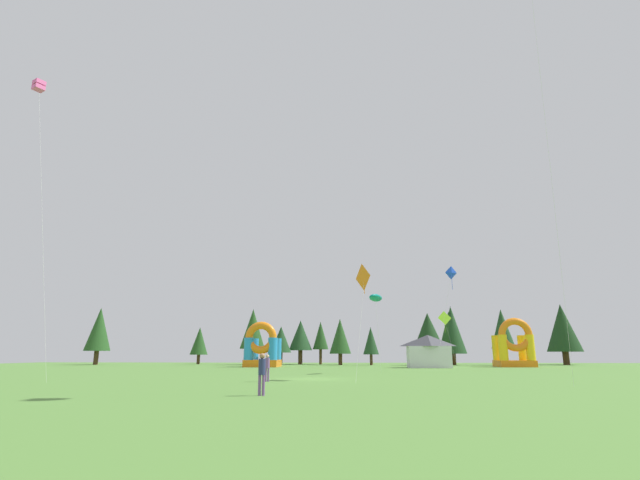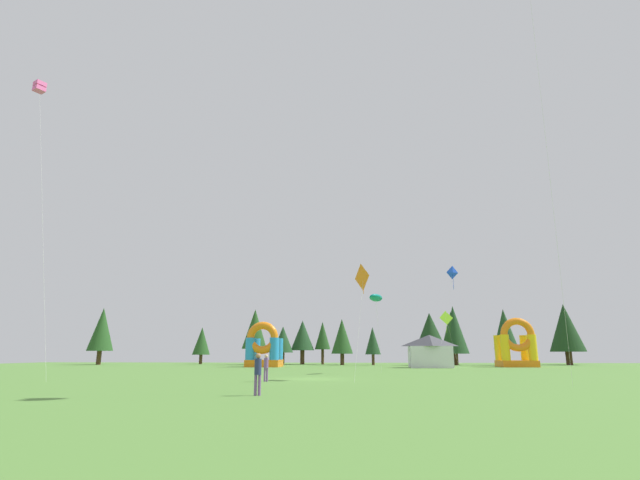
{
  "view_description": "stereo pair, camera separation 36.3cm",
  "coord_description": "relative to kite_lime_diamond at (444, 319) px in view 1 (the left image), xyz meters",
  "views": [
    {
      "loc": [
        2.81,
        -34.86,
        1.78
      ],
      "look_at": [
        0.0,
        6.91,
        11.8
      ],
      "focal_mm": 26.6,
      "sensor_mm": 36.0,
      "label": 1
    },
    {
      "loc": [
        3.17,
        -34.83,
        1.78
      ],
      "look_at": [
        0.0,
        6.91,
        11.8
      ],
      "focal_mm": 26.6,
      "sensor_mm": 36.0,
      "label": 2
    }
  ],
  "objects": [
    {
      "name": "tree_row_9",
      "position": [
        3.38,
        14.06,
        -0.8
      ],
      "size": [
        3.4,
        3.4,
        8.28
      ],
      "color": "#4C331E",
      "rests_on": "ground_plane"
    },
    {
      "name": "kite_orange_diamond",
      "position": [
        -10.99,
        -29.55,
        0.9
      ],
      "size": [
        1.34,
        3.67,
        7.71
      ],
      "color": "orange",
      "rests_on": "ground_plane"
    },
    {
      "name": "kite_teal_parafoil",
      "position": [
        -9.77,
        -19.14,
        0.7
      ],
      "size": [
        1.9,
        2.91,
        7.25
      ],
      "color": "#0C7F7A",
      "rests_on": "ground_plane"
    },
    {
      "name": "tree_row_3",
      "position": [
        -23.53,
        14.11,
        -2.17
      ],
      "size": [
        3.37,
        3.37,
        6.03
      ],
      "color": "#4C331E",
      "rests_on": "ground_plane"
    },
    {
      "name": "tree_row_7",
      "position": [
        -9.13,
        12.57,
        -2.43
      ],
      "size": [
        2.44,
        2.44,
        5.79
      ],
      "color": "#4C331E",
      "rests_on": "ground_plane"
    },
    {
      "name": "tree_row_2",
      "position": [
        -28.08,
        13.57,
        -0.5
      ],
      "size": [
        3.99,
        3.99,
        8.8
      ],
      "color": "#4C331E",
      "rests_on": "ground_plane"
    },
    {
      "name": "tree_row_5",
      "position": [
        -17.3,
        17.01,
        -1.47
      ],
      "size": [
        2.61,
        2.61,
        6.95
      ],
      "color": "#4C331E",
      "rests_on": "ground_plane"
    },
    {
      "name": "tree_row_4",
      "position": [
        -20.61,
        16.44,
        -1.45
      ],
      "size": [
        3.87,
        3.87,
        7.13
      ],
      "color": "#4C331E",
      "rests_on": "ground_plane"
    },
    {
      "name": "person_left_edge",
      "position": [
        -17.51,
        -32.06,
        -5.08
      ],
      "size": [
        0.41,
        0.41,
        1.7
      ],
      "rotation": [
        0.0,
        0.0,
        0.59
      ],
      "color": "#724C8C",
      "rests_on": "ground_plane"
    },
    {
      "name": "person_midfield",
      "position": [
        -15.94,
        -42.31,
        -5.04
      ],
      "size": [
        0.32,
        0.32,
        1.78
      ],
      "rotation": [
        0.0,
        0.0,
        3.18
      ],
      "color": "#724C8C",
      "rests_on": "ground_plane"
    },
    {
      "name": "tree_row_10",
      "position": [
        3.76,
        14.14,
        -0.7
      ],
      "size": [
        4.28,
        4.28,
        9.13
      ],
      "color": "#4C331E",
      "rests_on": "ground_plane"
    },
    {
      "name": "kite_blue_diamond",
      "position": [
        -0.4,
        -8.41,
        4.62
      ],
      "size": [
        2.8,
        1.4,
        11.32
      ],
      "color": "blue",
      "rests_on": "ground_plane"
    },
    {
      "name": "tree_row_11",
      "position": [
        11.32,
        13.27,
        -0.64
      ],
      "size": [
        3.58,
        3.58,
        8.53
      ],
      "color": "#4C331E",
      "rests_on": "ground_plane"
    },
    {
      "name": "inflatable_red_slide",
      "position": [
        9.68,
        3.32,
        -3.64
      ],
      "size": [
        4.64,
        4.11,
        6.4
      ],
      "color": "orange",
      "rests_on": "ground_plane"
    },
    {
      "name": "tree_row_0",
      "position": [
        -52.89,
        11.79,
        -0.54
      ],
      "size": [
        4.03,
        4.03,
        9.03
      ],
      "color": "#4C331E",
      "rests_on": "ground_plane"
    },
    {
      "name": "kite_pink_box",
      "position": [
        -37.38,
        -30.22,
        17.01
      ],
      "size": [
        6.79,
        4.14,
        23.6
      ],
      "color": "#EA599E",
      "rests_on": "ground_plane"
    },
    {
      "name": "kite_lime_diamond",
      "position": [
        0.0,
        0.0,
        0.0
      ],
      "size": [
        1.85,
        1.22,
        6.77
      ],
      "color": "#8CD826",
      "rests_on": "ground_plane"
    },
    {
      "name": "tree_row_6",
      "position": [
        -13.94,
        13.07,
        -1.71
      ],
      "size": [
        3.4,
        3.4,
        7.12
      ],
      "color": "#4C331E",
      "rests_on": "ground_plane"
    },
    {
      "name": "tree_row_1",
      "position": [
        -37.99,
        17.27,
        -2.29
      ],
      "size": [
        2.97,
        2.97,
        6.12
      ],
      "color": "#4C331E",
      "rests_on": "ground_plane"
    },
    {
      "name": "tree_row_12",
      "position": [
        21.64,
        15.99,
        -0.37
      ],
      "size": [
        5.31,
        5.31,
        9.5
      ],
      "color": "#4C331E",
      "rests_on": "ground_plane"
    },
    {
      "name": "ground_plane",
      "position": [
        -14.79,
        -28.6,
        -6.09
      ],
      "size": [
        120.0,
        120.0,
        0.0
      ],
      "primitive_type": "plane",
      "color": "#548438"
    },
    {
      "name": "inflatable_yellow_castle",
      "position": [
        -24.15,
        1.38,
        -3.94
      ],
      "size": [
        4.48,
        4.78,
        5.91
      ],
      "color": "orange",
      "rests_on": "ground_plane"
    },
    {
      "name": "tree_row_8",
      "position": [
        -0.37,
        11.56,
        -0.84
      ],
      "size": [
        4.28,
        4.28,
        7.88
      ],
      "color": "#4C331E",
      "rests_on": "ground_plane"
    },
    {
      "name": "festival_tent",
      "position": [
        -2.37,
        -0.76,
        -4.06
      ],
      "size": [
        5.17,
        3.67,
        4.07
      ],
      "color": "silver",
      "rests_on": "ground_plane"
    }
  ]
}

